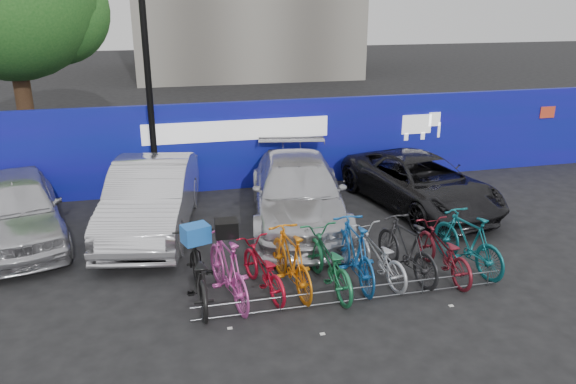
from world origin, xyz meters
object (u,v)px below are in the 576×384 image
object	(u,v)px
bike_5	(355,252)
bike_8	(443,251)
car_3	(420,182)
bike_9	(468,241)
bike_2	(263,269)
car_1	(151,198)
bike_3	(291,260)
bike_6	(378,255)
bike_0	(198,272)
bike_rack	(354,294)
bike_7	(407,248)
car_0	(16,209)
car_2	(298,192)
bike_4	(328,262)
bike_1	(228,268)
lamppost	(148,74)

from	to	relation	value
bike_5	bike_8	distance (m)	1.72
car_3	bike_9	size ratio (longest dim) A/B	2.45
bike_9	bike_2	bearing A→B (deg)	-12.31
car_1	bike_3	size ratio (longest dim) A/B	2.49
bike_6	bike_0	bearing A→B (deg)	-10.44
car_3	bike_2	xyz separation A→B (m)	(-4.64, -3.32, -0.19)
bike_6	bike_5	bearing A→B (deg)	-11.03
car_3	bike_2	size ratio (longest dim) A/B	2.69
bike_rack	car_3	distance (m)	5.18
bike_7	bike_9	bearing A→B (deg)	169.26
car_0	bike_8	size ratio (longest dim) A/B	2.36
bike_5	bike_6	bearing A→B (deg)	179.42
bike_3	bike_9	bearing A→B (deg)	172.32
car_2	bike_3	size ratio (longest dim) A/B	2.68
bike_4	bike_9	size ratio (longest dim) A/B	1.05
car_3	bike_7	xyz separation A→B (m)	(-1.89, -3.33, -0.08)
bike_1	bike_3	bearing A→B (deg)	173.40
lamppost	car_3	xyz separation A→B (m)	(6.39, -1.95, -2.62)
lamppost	bike_1	distance (m)	6.10
bike_5	car_2	bearing A→B (deg)	-84.90
bike_4	bike_9	bearing A→B (deg)	177.76
bike_1	bike_rack	bearing A→B (deg)	151.94
bike_1	bike_6	size ratio (longest dim) A/B	1.11
bike_6	bike_8	distance (m)	1.25
bike_5	bike_6	xyz separation A→B (m)	(0.47, -0.00, -0.13)
car_1	car_3	bearing A→B (deg)	9.85
car_3	bike_6	size ratio (longest dim) A/B	2.60
car_1	car_2	distance (m)	3.32
car_1	bike_1	world-z (taller)	car_1
lamppost	bike_0	size ratio (longest dim) A/B	2.91
car_3	bike_1	size ratio (longest dim) A/B	2.35
car_2	bike_3	xyz separation A→B (m)	(-0.91, -3.06, -0.17)
bike_9	lamppost	bearing A→B (deg)	-54.69
bike_6	car_3	bearing A→B (deg)	-137.39
car_0	bike_7	xyz separation A→B (m)	(7.44, -3.41, -0.18)
bike_3	bike_6	world-z (taller)	bike_3
bike_3	bike_5	xyz separation A→B (m)	(1.21, 0.02, 0.02)
bike_1	bike_8	bearing A→B (deg)	167.99
bike_2	bike_3	bearing A→B (deg)	165.93
lamppost	bike_8	xyz separation A→B (m)	(5.18, -5.42, -2.78)
bike_3	bike_8	size ratio (longest dim) A/B	1.03
car_3	bike_rack	bearing A→B (deg)	-138.55
bike_4	bike_6	xyz separation A→B (m)	(1.01, 0.14, -0.05)
car_1	bike_3	world-z (taller)	car_1
car_3	car_1	bearing A→B (deg)	169.48
bike_rack	bike_6	world-z (taller)	bike_6
car_0	bike_4	size ratio (longest dim) A/B	2.20
car_3	bike_4	bearing A→B (deg)	-145.43
bike_rack	bike_3	distance (m)	1.25
bike_0	bike_9	size ratio (longest dim) A/B	1.09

